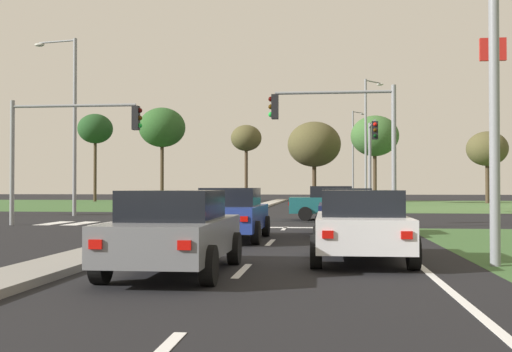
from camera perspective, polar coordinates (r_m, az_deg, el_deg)
ground_plane at (r=31.61m, az=-2.92°, el=-3.78°), size 200.00×200.00×0.00m
median_island_near at (r=13.24m, az=-16.23°, el=-7.32°), size 1.20×22.00×0.14m
median_island_far at (r=56.41m, az=1.13°, el=-2.48°), size 1.20×36.00×0.14m
lane_dash_second at (r=11.81m, az=-1.24°, el=-8.45°), size 0.14×2.00×0.01m
lane_dash_third at (r=17.75m, az=1.30°, el=-5.95°), size 0.14×2.00×0.01m
lane_dash_fourth at (r=23.71m, az=2.55°, el=-4.70°), size 0.14×2.00×0.01m
edge_line_right at (r=13.38m, az=14.17°, el=-7.55°), size 0.14×24.00×0.01m
stop_bar_near at (r=24.25m, az=3.35°, el=-4.62°), size 6.40×0.50×0.01m
crosswalk_bar_near at (r=28.41m, az=-17.53°, el=-4.04°), size 0.70×2.80×0.01m
crosswalk_bar_second at (r=27.97m, az=-15.36°, el=-4.10°), size 0.70×2.80×0.01m
crosswalk_bar_third at (r=27.56m, az=-13.13°, el=-4.16°), size 0.70×2.80×0.01m
crosswalk_bar_fourth at (r=27.21m, az=-10.84°, el=-4.21°), size 0.70×2.80×0.01m
crosswalk_bar_fifth at (r=26.89m, az=-8.49°, el=-4.25°), size 0.70×2.80×0.01m
crosswalk_bar_sixth at (r=26.62m, az=-6.09°, el=-4.29°), size 0.70×2.80×0.01m
crosswalk_bar_seventh at (r=26.40m, az=-3.65°, el=-4.32°), size 0.70×2.80×0.01m
crosswalk_bar_eighth at (r=26.23m, az=-1.16°, el=-4.35°), size 0.70×2.80×0.01m
car_white_near at (r=13.41m, az=9.33°, el=-4.33°), size 2.02×4.15×1.48m
car_teal_third at (r=30.03m, az=6.92°, el=-2.39°), size 4.16×1.98×1.58m
car_grey_fourth at (r=11.50m, az=-7.27°, el=-4.87°), size 1.96×4.40×1.48m
car_navy_fifth at (r=21.24m, az=8.02°, el=-3.06°), size 1.98×4.58×1.50m
car_blue_sixth at (r=18.58m, az=-2.19°, el=-3.35°), size 1.94×4.56×1.52m
traffic_signal_far_right at (r=36.38m, az=10.30°, el=2.33°), size 0.32×4.21×5.30m
traffic_signal_near_right at (r=24.68m, az=8.05°, el=4.18°), size 4.87×0.32×5.42m
traffic_signal_near_left at (r=26.79m, az=-16.88°, el=3.36°), size 5.49×0.32×5.05m
street_lamp_second at (r=35.66m, az=-16.18°, el=5.13°), size 2.58×0.67×9.50m
street_lamp_third at (r=53.23m, az=9.89°, el=3.57°), size 1.68×1.88×10.40m
street_lamp_fourth at (r=77.59m, az=8.73°, el=2.25°), size 1.61×1.91×10.70m
fastfood_pole_sign at (r=48.21m, az=20.40°, el=7.65°), size 1.80×0.40×12.02m
treeline_near at (r=70.25m, az=-14.16°, el=4.06°), size 3.71×3.71×9.34m
treeline_second at (r=67.81m, az=-8.38°, el=4.28°), size 4.88×4.88×9.88m
treeline_third at (r=66.73m, az=-0.88°, el=3.34°), size 3.22×3.22×8.04m
treeline_fourth at (r=66.28m, az=5.22°, el=2.82°), size 5.51×5.51×8.31m
treeline_fifth at (r=61.53m, az=10.56°, el=3.51°), size 4.53×4.53×8.31m
treeline_sixth at (r=64.34m, az=19.94°, el=2.28°), size 3.87×3.87×6.83m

